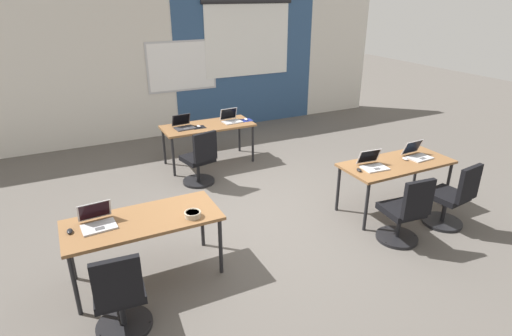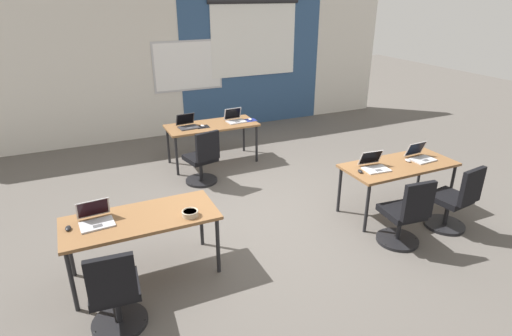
% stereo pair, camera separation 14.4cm
% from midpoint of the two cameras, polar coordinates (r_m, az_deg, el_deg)
% --- Properties ---
extents(ground_plane, '(24.00, 24.00, 0.00)m').
position_cam_midpoint_polar(ground_plane, '(5.85, 0.47, -6.63)').
color(ground_plane, '#56514C').
extents(back_wall_assembly, '(10.00, 0.27, 2.80)m').
position_cam_midpoint_polar(back_wall_assembly, '(9.16, -11.38, 13.34)').
color(back_wall_assembly, silver).
rests_on(back_wall_assembly, ground).
extents(desk_near_left, '(1.60, 0.70, 0.72)m').
position_cam_midpoint_polar(desk_near_left, '(4.56, -16.13, -7.39)').
color(desk_near_left, brown).
rests_on(desk_near_left, ground).
extents(desk_near_right, '(1.60, 0.70, 0.72)m').
position_cam_midpoint_polar(desk_near_right, '(6.07, 18.08, 0.23)').
color(desk_near_right, brown).
rests_on(desk_near_right, ground).
extents(desk_far_center, '(1.60, 0.70, 0.72)m').
position_cam_midpoint_polar(desk_far_center, '(7.45, -7.17, 5.46)').
color(desk_far_center, brown).
rests_on(desk_far_center, ground).
extents(laptop_near_left_end, '(0.35, 0.33, 0.23)m').
position_cam_midpoint_polar(laptop_near_left_end, '(4.54, -21.82, -6.79)').
color(laptop_near_left_end, '#B7B7BC').
rests_on(laptop_near_left_end, desk_near_left).
extents(mouse_near_left_end, '(0.07, 0.10, 0.03)m').
position_cam_midpoint_polar(mouse_near_left_end, '(4.53, -25.06, -7.87)').
color(mouse_near_left_end, black).
rests_on(mouse_near_left_end, desk_near_left).
extents(chair_near_left_end, '(0.52, 0.55, 0.92)m').
position_cam_midpoint_polar(chair_near_left_end, '(4.08, -19.13, -16.73)').
color(chair_near_left_end, black).
rests_on(chair_near_left_end, ground).
extents(laptop_near_right_inner, '(0.36, 0.35, 0.22)m').
position_cam_midpoint_polar(laptop_near_right_inner, '(5.76, 15.06, 0.55)').
color(laptop_near_right_inner, silver).
rests_on(laptop_near_right_inner, desk_near_right).
extents(mouse_near_right_inner, '(0.08, 0.11, 0.03)m').
position_cam_midpoint_polar(mouse_near_right_inner, '(5.60, 13.27, -0.27)').
color(mouse_near_right_inner, black).
rests_on(mouse_near_right_inner, desk_near_right).
extents(chair_near_right_inner, '(0.52, 0.56, 0.92)m').
position_cam_midpoint_polar(chair_near_right_inner, '(5.39, 18.98, -6.20)').
color(chair_near_right_inner, black).
rests_on(chair_near_right_inner, ground).
extents(laptop_far_right, '(0.35, 0.32, 0.23)m').
position_cam_midpoint_polar(laptop_far_right, '(7.58, -4.01, 6.74)').
color(laptop_far_right, '#B7B7BC').
rests_on(laptop_far_right, desk_far_center).
extents(mousepad_far_right, '(0.22, 0.19, 0.00)m').
position_cam_midpoint_polar(mousepad_far_right, '(7.65, -1.93, 6.57)').
color(mousepad_far_right, navy).
rests_on(mousepad_far_right, desk_far_center).
extents(mouse_far_right, '(0.06, 0.10, 0.03)m').
position_cam_midpoint_polar(mouse_far_right, '(7.64, -1.93, 6.71)').
color(mouse_far_right, silver).
rests_on(mouse_far_right, mousepad_far_right).
extents(laptop_near_right_end, '(0.35, 0.33, 0.22)m').
position_cam_midpoint_polar(laptop_near_right_end, '(6.31, 20.65, 1.81)').
color(laptop_near_right_end, '#B7B7BC').
rests_on(laptop_near_right_end, desk_near_right).
extents(mouse_near_right_end, '(0.06, 0.10, 0.03)m').
position_cam_midpoint_polar(mouse_near_right_end, '(6.16, 19.18, 1.20)').
color(mouse_near_right_end, '#B2B2B7').
rests_on(mouse_near_right_end, desk_near_right).
extents(chair_near_right_end, '(0.52, 0.56, 0.92)m').
position_cam_midpoint_polar(chair_near_right_end, '(5.99, 24.64, -4.09)').
color(chair_near_right_end, black).
rests_on(chair_near_right_end, ground).
extents(laptop_far_left, '(0.36, 0.34, 0.23)m').
position_cam_midpoint_polar(laptop_far_left, '(7.32, -10.48, 5.81)').
color(laptop_far_left, '#333338').
rests_on(laptop_far_left, desk_far_center).
extents(mousepad_far_left, '(0.22, 0.19, 0.00)m').
position_cam_midpoint_polar(mousepad_far_left, '(7.32, -8.42, 5.55)').
color(mousepad_far_left, black).
rests_on(mousepad_far_left, desk_far_center).
extents(mouse_far_left, '(0.08, 0.11, 0.03)m').
position_cam_midpoint_polar(mouse_far_left, '(7.31, -8.43, 5.69)').
color(mouse_far_left, '#B2B2B7').
rests_on(mouse_far_left, mousepad_far_left).
extents(chair_far_left, '(0.53, 0.58, 0.92)m').
position_cam_midpoint_polar(chair_far_left, '(6.71, -8.31, 0.77)').
color(chair_far_left, black).
rests_on(chair_far_left, ground).
extents(snack_bowl, '(0.18, 0.18, 0.06)m').
position_cam_midpoint_polar(snack_bowl, '(4.43, -9.62, -6.24)').
color(snack_bowl, tan).
rests_on(snack_bowl, desk_near_left).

